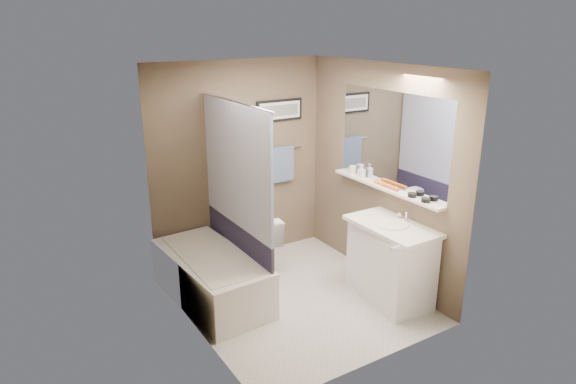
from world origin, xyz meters
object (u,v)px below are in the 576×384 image
candle_bowl_near (426,200)px  candle_bowl_far (412,195)px  toilet (259,241)px  soap_bottle (361,171)px  hair_brush_back (382,183)px  hair_brush_front (391,187)px  glass_jar (353,170)px  vanity (390,264)px  bathtub (211,277)px

candle_bowl_near → candle_bowl_far: size_ratio=1.00×
toilet → soap_bottle: 1.45m
hair_brush_back → toilet: bearing=136.8°
candle_bowl_near → hair_brush_front: (0.00, 0.49, 0.00)m
hair_brush_front → hair_brush_back: bearing=90.0°
toilet → hair_brush_front: bearing=139.9°
hair_brush_back → glass_jar: 0.50m
vanity → hair_brush_front: bearing=59.8°
hair_brush_front → soap_bottle: 0.49m
candle_bowl_far → soap_bottle: size_ratio=0.62×
toilet → candle_bowl_near: candle_bowl_near is taller
toilet → soap_bottle: soap_bottle is taller
bathtub → candle_bowl_far: candle_bowl_far is taller
toilet → soap_bottle: size_ratio=4.71×
vanity → glass_jar: glass_jar is taller
toilet → bathtub: bearing=33.5°
vanity → bathtub: bearing=154.5°
candle_bowl_near → hair_brush_front: size_ratio=0.41×
bathtub → toilet: (0.78, 0.38, 0.09)m
toilet → hair_brush_back: 1.60m
candle_bowl_far → hair_brush_front: size_ratio=0.41×
candle_bowl_near → hair_brush_front: bearing=90.0°
glass_jar → soap_bottle: bearing=-90.0°
vanity → candle_bowl_far: 0.76m
soap_bottle → candle_bowl_near: bearing=-90.0°
vanity → candle_bowl_far: size_ratio=10.00×
candle_bowl_near → hair_brush_back: (0.00, 0.63, 0.00)m
toilet → candle_bowl_near: (1.01, -1.58, 0.79)m
candle_bowl_near → soap_bottle: 0.98m
vanity → hair_brush_front: (0.19, 0.26, 0.74)m
toilet → candle_bowl_far: (1.01, -1.40, 0.79)m
bathtub → vanity: vanity is taller
candle_bowl_far → hair_brush_front: (0.00, 0.31, 0.00)m
candle_bowl_far → hair_brush_back: bearing=90.0°
candle_bowl_far → hair_brush_front: bearing=90.0°
vanity → candle_bowl_far: candle_bowl_far is taller
hair_brush_front → glass_jar: bearing=90.0°
candle_bowl_near → glass_jar: 1.13m
hair_brush_front → vanity: bearing=-125.9°
hair_brush_front → soap_bottle: bearing=90.0°
vanity → glass_jar: 1.20m
candle_bowl_far → vanity: bearing=164.8°
candle_bowl_far → candle_bowl_near: bearing=-90.0°
hair_brush_front → soap_bottle: size_ratio=1.51×
bathtub → candle_bowl_far: (1.79, -1.02, 0.89)m
hair_brush_front → bathtub: bearing=158.3°
vanity → hair_brush_back: bearing=70.9°
vanity → hair_brush_back: size_ratio=4.09×
bathtub → hair_brush_front: (1.79, -0.71, 0.89)m
bathtub → vanity: bearing=-34.8°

